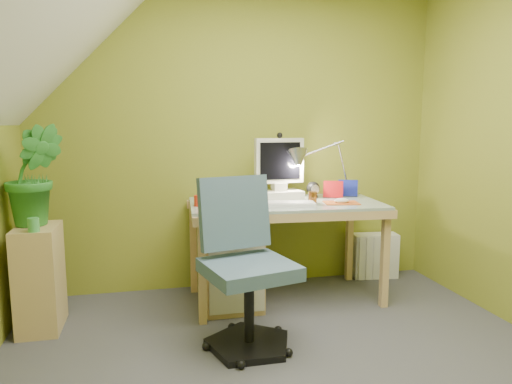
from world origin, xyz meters
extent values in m
cube|color=olive|center=(0.00, 1.60, 1.20)|extent=(3.20, 0.01, 2.40)
cube|color=white|center=(0.18, 1.04, 0.75)|extent=(0.50, 0.24, 0.02)
cube|color=#BC541D|center=(0.64, 1.04, 0.74)|extent=(0.27, 0.21, 0.01)
ellipsoid|color=white|center=(0.64, 1.04, 0.76)|extent=(0.11, 0.07, 0.04)
cylinder|color=brown|center=(0.44, 1.10, 0.78)|extent=(0.08, 0.08, 0.08)
cube|color=#AD1216|center=(0.68, 1.30, 0.81)|extent=(0.15, 0.08, 0.13)
cube|color=navy|center=(0.82, 1.34, 0.81)|extent=(0.15, 0.08, 0.13)
cube|color=#99BE83|center=(-0.14, 1.32, 0.80)|extent=(0.13, 0.07, 0.12)
cube|color=tan|center=(-1.41, 1.03, 0.34)|extent=(0.25, 0.38, 0.67)
imported|color=#2D7D29|center=(-1.41, 1.08, 0.99)|extent=(0.39, 0.34, 0.64)
cylinder|color=green|center=(-1.39, 0.88, 0.71)|extent=(0.07, 0.07, 0.08)
cube|color=white|center=(1.16, 1.50, 0.19)|extent=(0.39, 0.19, 0.38)
camera|label=1|loc=(-0.70, -2.09, 1.32)|focal=33.00mm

